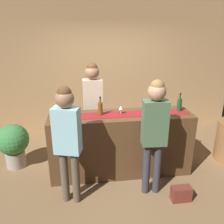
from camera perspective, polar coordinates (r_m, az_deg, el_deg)
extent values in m
plane|color=brown|center=(4.22, 2.02, -13.94)|extent=(10.00, 10.00, 0.00)
cube|color=tan|center=(5.45, -1.21, 10.49)|extent=(6.00, 0.12, 2.90)
cube|color=#543821|center=(3.95, 2.11, -7.68)|extent=(2.30, 0.60, 1.04)
cube|color=maroon|center=(3.74, 2.21, -0.57)|extent=(2.18, 0.28, 0.01)
cylinder|color=#194723|center=(4.01, 16.00, 1.65)|extent=(0.07, 0.07, 0.21)
cylinder|color=#194723|center=(3.97, 16.19, 3.60)|extent=(0.03, 0.03, 0.08)
cylinder|color=black|center=(3.96, 16.26, 4.25)|extent=(0.03, 0.03, 0.02)
cylinder|color=brown|center=(3.68, -2.84, 0.76)|extent=(0.07, 0.07, 0.21)
cylinder|color=brown|center=(3.63, -2.88, 2.88)|extent=(0.03, 0.03, 0.08)
cylinder|color=black|center=(3.62, -2.89, 3.59)|extent=(0.03, 0.03, 0.02)
cylinder|color=silver|center=(3.60, -9.96, -1.71)|extent=(0.06, 0.06, 0.00)
cylinder|color=silver|center=(3.59, -9.99, -1.13)|extent=(0.01, 0.01, 0.08)
cone|color=silver|center=(3.56, -10.06, -0.08)|extent=(0.07, 0.07, 0.06)
cylinder|color=silver|center=(3.75, 2.11, -0.49)|extent=(0.06, 0.06, 0.00)
cylinder|color=silver|center=(3.74, 2.12, 0.08)|extent=(0.01, 0.01, 0.08)
cone|color=silver|center=(3.72, 2.14, 1.09)|extent=(0.07, 0.07, 0.06)
cylinder|color=#26262B|center=(4.48, -3.38, -5.67)|extent=(0.11, 0.11, 0.83)
cylinder|color=#26262B|center=(4.47, -5.43, -5.79)|extent=(0.11, 0.11, 0.83)
cube|color=beige|center=(4.20, -4.68, 3.48)|extent=(0.34, 0.21, 0.66)
sphere|color=#9E7051|center=(4.09, -4.86, 9.59)|extent=(0.25, 0.25, 0.25)
sphere|color=brown|center=(4.08, -4.89, 10.54)|extent=(0.20, 0.20, 0.20)
cylinder|color=#33333D|center=(3.57, 8.33, -13.42)|extent=(0.11, 0.11, 0.80)
cylinder|color=#33333D|center=(3.60, 10.88, -13.22)|extent=(0.11, 0.11, 0.80)
cube|color=#4C6B4C|center=(3.25, 10.34, -2.64)|extent=(0.35, 0.22, 0.64)
sphere|color=tan|center=(3.11, 10.85, 4.85)|extent=(0.24, 0.24, 0.24)
sphere|color=olive|center=(3.09, 10.93, 6.04)|extent=(0.19, 0.19, 0.19)
cylinder|color=brown|center=(3.46, -11.39, -15.04)|extent=(0.11, 0.11, 0.79)
cylinder|color=brown|center=(3.41, -8.76, -15.39)|extent=(0.11, 0.11, 0.79)
cube|color=#99D1E0|center=(3.08, -10.88, -4.44)|extent=(0.38, 0.29, 0.62)
sphere|color=#9E7051|center=(2.93, -11.42, 3.21)|extent=(0.24, 0.24, 0.24)
sphere|color=brown|center=(2.92, -11.51, 4.43)|extent=(0.18, 0.18, 0.18)
cylinder|color=#9E9389|center=(4.59, -22.28, -10.40)|extent=(0.33, 0.33, 0.29)
sphere|color=#387A3D|center=(4.42, -22.92, -6.17)|extent=(0.54, 0.54, 0.54)
cube|color=brown|center=(3.69, 16.41, -18.46)|extent=(0.28, 0.14, 0.22)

